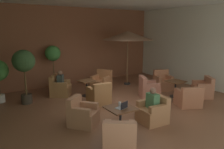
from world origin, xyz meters
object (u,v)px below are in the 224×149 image
object	(u,v)px
cafe_table_front_right	(175,85)
armchair_mid_center_north	(60,88)
patron_by_window	(153,99)
armchair_front_right_south	(203,90)
armchair_front_right_west	(163,82)
potted_tree_mid_left	(53,59)
armchair_mid_center_south	(102,83)
armchair_front_right_north	(149,90)
armchair_front_left_south	(120,140)
iced_drink_cup	(120,104)
armchair_mid_center_east	(99,96)
open_laptop	(123,107)
patron_blue_shirt	(60,79)
armchair_front_left_north	(153,112)
armchair_front_right_east	(188,98)
cafe_table_mid_center	(87,85)
patio_umbrella_tall_red	(128,36)
potted_tree_left_corner	(24,65)
armchair_front_left_east	(82,115)
cafe_table_front_left	(120,112)

from	to	relation	value
cafe_table_front_right	armchair_mid_center_north	xyz separation A→B (m)	(-4.01, 2.87, -0.18)
patron_by_window	armchair_front_right_south	bearing A→B (deg)	10.45
armchair_front_right_west	potted_tree_mid_left	xyz separation A→B (m)	(-4.24, 2.94, 1.13)
cafe_table_front_right	armchair_mid_center_south	world-z (taller)	armchair_mid_center_south
armchair_front_right_north	armchair_mid_center_south	size ratio (longest dim) A/B	0.98
armchair_front_left_south	iced_drink_cup	bearing A→B (deg)	54.22
armchair_mid_center_east	patron_by_window	size ratio (longest dim) A/B	1.33
armchair_mid_center_north	open_laptop	world-z (taller)	same
armchair_front_right_west	patron_blue_shirt	size ratio (longest dim) A/B	1.39
armchair_front_left_north	armchair_front_right_east	bearing A→B (deg)	7.90
armchair_front_right_west	armchair_mid_center_north	world-z (taller)	armchair_front_right_west
armchair_mid_center_north	cafe_table_mid_center	bearing A→B (deg)	-35.84
patron_by_window	cafe_table_front_right	bearing A→B (deg)	26.85
armchair_mid_center_south	patio_umbrella_tall_red	xyz separation A→B (m)	(1.61, 0.11, 2.16)
armchair_front_right_east	patron_blue_shirt	world-z (taller)	patron_blue_shirt
armchair_mid_center_north	armchair_mid_center_south	xyz separation A→B (m)	(2.00, -0.18, 0.01)
armchair_front_left_south	armchair_mid_center_east	distance (m)	3.47
armchair_mid_center_east	potted_tree_left_corner	bearing A→B (deg)	144.90
armchair_front_right_west	patron_by_window	xyz separation A→B (m)	(-3.04, -2.42, 0.40)
armchair_front_right_north	armchair_front_right_south	size ratio (longest dim) A/B	0.98
armchair_front_right_east	armchair_front_right_north	bearing A→B (deg)	108.66
patio_umbrella_tall_red	patron_by_window	distance (m)	5.02
armchair_front_left_east	armchair_mid_center_south	xyz separation A→B (m)	(2.50, 3.01, 0.01)
cafe_table_front_left	armchair_front_right_north	size ratio (longest dim) A/B	0.76
cafe_table_front_right	armchair_mid_center_north	world-z (taller)	armchair_mid_center_north
armchair_mid_center_north	armchair_mid_center_east	bearing A→B (deg)	-64.70
armchair_front_left_south	armchair_front_right_south	world-z (taller)	armchair_front_left_south
armchair_front_left_north	armchair_mid_center_east	size ratio (longest dim) A/B	0.96
patio_umbrella_tall_red	potted_tree_left_corner	world-z (taller)	patio_umbrella_tall_red
cafe_table_front_right	cafe_table_mid_center	distance (m)	3.76
patron_by_window	armchair_front_left_east	bearing A→B (deg)	151.30
iced_drink_cup	armchair_front_left_north	bearing A→B (deg)	-12.79
iced_drink_cup	open_laptop	size ratio (longest dim) A/B	0.31
potted_tree_mid_left	armchair_mid_center_south	bearing A→B (deg)	-36.05
armchair_mid_center_south	open_laptop	world-z (taller)	armchair_mid_center_south
armchair_front_right_north	armchair_front_right_west	world-z (taller)	armchair_front_right_north
patron_blue_shirt	armchair_front_right_south	bearing A→B (deg)	-35.58
armchair_front_left_east	iced_drink_cup	world-z (taller)	armchair_front_left_east
armchair_front_left_south	cafe_table_mid_center	world-z (taller)	armchair_front_left_south
armchair_front_right_west	cafe_table_front_right	bearing A→B (deg)	-110.42
patio_umbrella_tall_red	patron_blue_shirt	bearing A→B (deg)	179.32
potted_tree_left_corner	open_laptop	bearing A→B (deg)	-66.96
armchair_mid_center_east	potted_tree_mid_left	bearing A→B (deg)	103.14
patron_blue_shirt	patron_by_window	xyz separation A→B (m)	(1.34, -4.18, 0.00)
armchair_front_right_north	potted_tree_mid_left	xyz separation A→B (m)	(-2.81, 3.50, 1.13)
patron_by_window	patron_blue_shirt	bearing A→B (deg)	107.78
cafe_table_front_right	potted_tree_left_corner	distance (m)	6.13
cafe_table_front_left	armchair_front_right_west	bearing A→B (deg)	29.04
armchair_mid_center_east	open_laptop	xyz separation A→B (m)	(-0.62, -2.33, 0.41)
cafe_table_mid_center	patron_by_window	size ratio (longest dim) A/B	1.05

